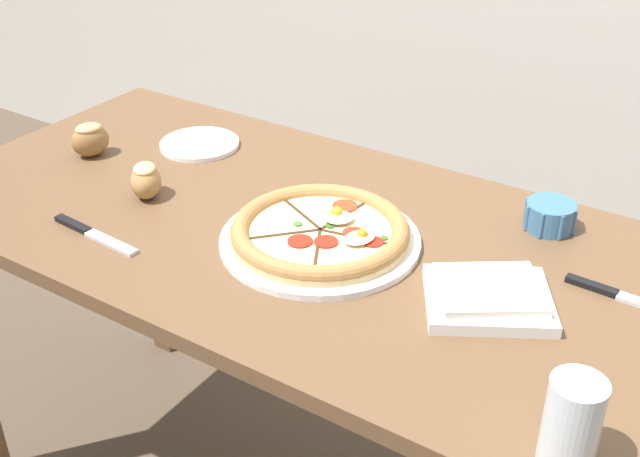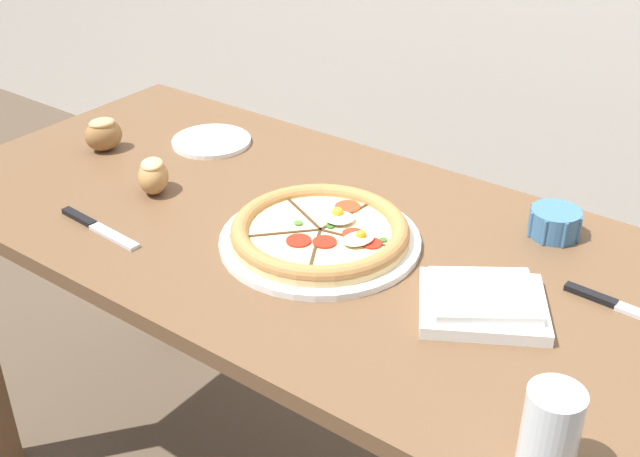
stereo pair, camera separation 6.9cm
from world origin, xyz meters
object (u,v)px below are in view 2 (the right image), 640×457
object	(u,v)px
napkin_folded	(483,302)
bread_piece_mid	(153,175)
bread_piece_near	(103,134)
ramekin_bowl	(555,222)
knife_spare	(625,308)
dining_table	(293,275)
pizza	(320,233)
water_glass	(549,437)
side_saucer	(211,141)
knife_main	(98,228)

from	to	relation	value
napkin_folded	bread_piece_mid	xyz separation A→B (m)	(-0.68, -0.03, 0.02)
bread_piece_near	ramekin_bowl	bearing A→B (deg)	14.26
napkin_folded	knife_spare	bearing A→B (deg)	36.67
napkin_folded	ramekin_bowl	bearing A→B (deg)	90.31
bread_piece_mid	dining_table	bearing A→B (deg)	12.81
pizza	water_glass	distance (m)	0.57
pizza	knife_spare	distance (m)	0.50
knife_spare	bread_piece_mid	bearing A→B (deg)	-167.27
ramekin_bowl	water_glass	bearing A→B (deg)	-68.79
ramekin_bowl	knife_spare	distance (m)	0.23
dining_table	bread_piece_near	size ratio (longest dim) A/B	14.97
knife_spare	bread_piece_near	bearing A→B (deg)	-173.14
pizza	water_glass	world-z (taller)	water_glass
pizza	napkin_folded	size ratio (longest dim) A/B	1.42
pizza	bread_piece_mid	world-z (taller)	bread_piece_mid
dining_table	bread_piece_near	xyz separation A→B (m)	(-0.51, 0.01, 0.15)
pizza	bread_piece_mid	bearing A→B (deg)	-174.36
ramekin_bowl	side_saucer	world-z (taller)	ramekin_bowl
pizza	ramekin_bowl	size ratio (longest dim) A/B	3.71
bread_piece_mid	knife_spare	size ratio (longest dim) A/B	0.49
knife_spare	side_saucer	world-z (taller)	same
napkin_folded	water_glass	bearing A→B (deg)	-50.45
ramekin_bowl	napkin_folded	bearing A→B (deg)	-89.69
ramekin_bowl	dining_table	bearing A→B (deg)	-148.96
bread_piece_near	bread_piece_mid	bearing A→B (deg)	-17.61
napkin_folded	side_saucer	bearing A→B (deg)	164.72
pizza	knife_main	world-z (taller)	pizza
dining_table	napkin_folded	bearing A→B (deg)	-5.69
ramekin_bowl	side_saucer	size ratio (longest dim) A/B	0.55
pizza	ramekin_bowl	bearing A→B (deg)	40.56
ramekin_bowl	water_glass	distance (m)	0.56
ramekin_bowl	bread_piece_mid	xyz separation A→B (m)	(-0.68, -0.30, 0.01)
knife_main	ramekin_bowl	bearing A→B (deg)	38.94
knife_main	bread_piece_near	bearing A→B (deg)	141.04
side_saucer	pizza	bearing A→B (deg)	-23.91
ramekin_bowl	bread_piece_near	xyz separation A→B (m)	(-0.91, -0.23, 0.01)
bread_piece_near	knife_spare	xyz separation A→B (m)	(1.08, 0.08, -0.03)
napkin_folded	bread_piece_near	world-z (taller)	bread_piece_near
pizza	napkin_folded	world-z (taller)	pizza
knife_main	water_glass	xyz separation A→B (m)	(0.86, -0.06, 0.05)
napkin_folded	side_saucer	world-z (taller)	napkin_folded
napkin_folded	knife_main	size ratio (longest dim) A/B	1.20
napkin_folded	dining_table	bearing A→B (deg)	174.31
ramekin_bowl	water_glass	world-z (taller)	water_glass
bread_piece_near	knife_main	bearing A→B (deg)	-42.72
napkin_folded	bread_piece_near	distance (m)	0.91
bread_piece_near	water_glass	size ratio (longest dim) A/B	0.80
bread_piece_near	water_glass	xyz separation A→B (m)	(1.11, -0.29, 0.02)
pizza	ramekin_bowl	xyz separation A→B (m)	(0.31, 0.27, 0.01)
dining_table	side_saucer	distance (m)	0.41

